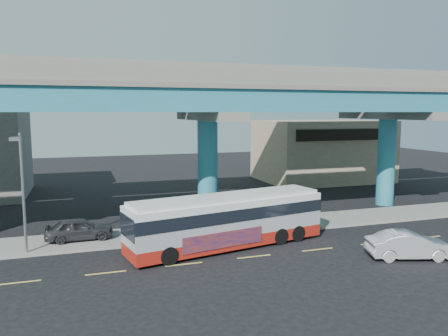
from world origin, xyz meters
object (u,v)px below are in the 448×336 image
object	(u,v)px
transit_bus	(228,219)
stop_sign	(307,199)
parked_car	(79,229)
street_lamp	(21,176)
sedan	(409,245)

from	to	relation	value
transit_bus	stop_sign	bearing A→B (deg)	8.34
transit_bus	parked_car	world-z (taller)	transit_bus
street_lamp	stop_sign	xyz separation A→B (m)	(17.77, 0.71, -2.52)
sedan	parked_car	world-z (taller)	parked_car
transit_bus	street_lamp	world-z (taller)	street_lamp
street_lamp	stop_sign	bearing A→B (deg)	2.28
transit_bus	sedan	world-z (taller)	transit_bus
transit_bus	street_lamp	size ratio (longest dim) A/B	1.85
sedan	parked_car	distance (m)	19.36
transit_bus	parked_car	distance (m)	9.27
transit_bus	parked_car	bearing A→B (deg)	144.27
parked_car	stop_sign	distance (m)	15.05
parked_car	transit_bus	bearing A→B (deg)	-115.70
sedan	street_lamp	world-z (taller)	street_lamp
stop_sign	sedan	bearing A→B (deg)	-51.42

